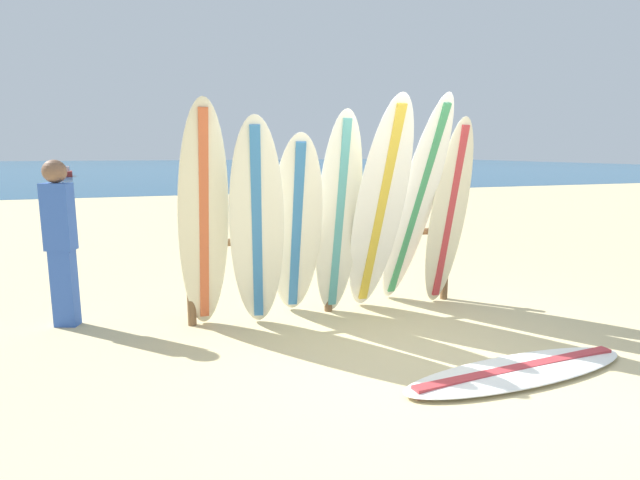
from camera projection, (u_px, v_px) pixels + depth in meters
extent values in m
plane|color=#CCB784|center=(413.00, 359.00, 4.54)|extent=(120.00, 120.00, 0.00)
cube|color=navy|center=(167.00, 167.00, 58.69)|extent=(120.00, 80.00, 0.01)
cylinder|color=brown|center=(190.00, 278.00, 5.34)|extent=(0.09, 0.09, 1.02)
cylinder|color=brown|center=(328.00, 268.00, 5.82)|extent=(0.09, 0.09, 1.02)
cylinder|color=brown|center=(445.00, 259.00, 6.31)|extent=(0.09, 0.09, 1.02)
cylinder|color=brown|center=(328.00, 237.00, 5.76)|extent=(3.17, 0.08, 0.08)
ellipsoid|color=beige|center=(204.00, 219.00, 5.04)|extent=(0.51, 0.66, 2.33)
cube|color=#CC5933|center=(204.00, 219.00, 5.04)|extent=(0.10, 0.62, 2.14)
ellipsoid|color=silver|center=(257.00, 228.00, 5.03)|extent=(0.68, 0.85, 2.16)
cube|color=#3372B2|center=(257.00, 228.00, 5.03)|extent=(0.24, 0.72, 2.00)
ellipsoid|color=white|center=(296.00, 230.00, 5.34)|extent=(0.70, 1.09, 2.02)
cube|color=#3372B2|center=(296.00, 230.00, 5.34)|extent=(0.25, 0.95, 1.86)
ellipsoid|color=silver|center=(338.00, 217.00, 5.47)|extent=(0.52, 0.63, 2.25)
cube|color=teal|center=(338.00, 217.00, 5.47)|extent=(0.11, 0.58, 2.08)
ellipsoid|color=white|center=(379.00, 211.00, 5.46)|extent=(0.60, 1.13, 2.39)
cube|color=gold|center=(379.00, 211.00, 5.46)|extent=(0.14, 1.03, 2.20)
ellipsoid|color=white|center=(415.00, 206.00, 5.75)|extent=(0.55, 1.20, 2.42)
cube|color=#388C59|center=(415.00, 206.00, 5.75)|extent=(0.16, 1.09, 2.24)
ellipsoid|color=beige|center=(448.00, 215.00, 5.90)|extent=(0.51, 0.58, 2.21)
cube|color=#B73338|center=(448.00, 215.00, 5.90)|extent=(0.11, 0.53, 2.03)
ellipsoid|color=white|center=(519.00, 371.00, 4.22)|extent=(2.26, 0.73, 0.07)
cube|color=#B73338|center=(519.00, 371.00, 4.22)|extent=(2.04, 0.25, 0.08)
cube|color=#3359B2|center=(65.00, 288.00, 5.35)|extent=(0.27, 0.22, 0.82)
cube|color=#3359B2|center=(58.00, 217.00, 5.22)|extent=(0.32, 0.26, 0.69)
sphere|color=brown|center=(54.00, 171.00, 5.14)|extent=(0.24, 0.24, 0.24)
cube|color=#B22D28|center=(65.00, 174.00, 36.63)|extent=(1.17, 2.48, 0.35)
cube|color=silver|center=(65.00, 169.00, 36.57)|extent=(0.73, 0.93, 0.36)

